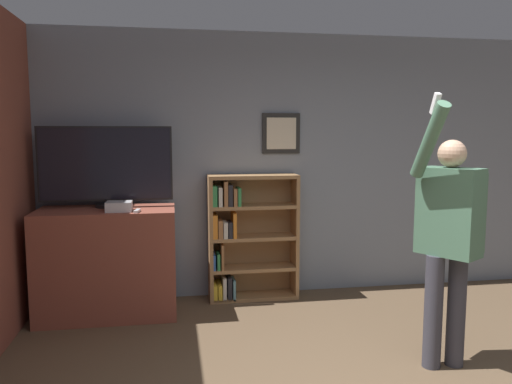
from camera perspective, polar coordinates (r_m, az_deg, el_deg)
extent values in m
cube|color=gray|center=(5.26, 4.02, 3.06)|extent=(7.10, 0.06, 2.70)
cube|color=black|center=(5.18, 2.89, 6.70)|extent=(0.39, 0.02, 0.41)
cube|color=beige|center=(5.16, 2.92, 6.70)|extent=(0.31, 0.01, 0.32)
cube|color=brown|center=(4.86, -16.58, -7.71)|extent=(1.24, 0.63, 1.00)
cylinder|color=black|center=(4.87, -16.61, -1.50)|extent=(0.22, 0.22, 0.03)
cylinder|color=black|center=(4.87, -16.63, -1.04)|extent=(0.06, 0.06, 0.05)
cube|color=black|center=(4.83, -16.77, 3.11)|extent=(1.21, 0.04, 0.69)
cube|color=black|center=(4.81, -16.81, 3.09)|extent=(1.18, 0.01, 0.66)
cube|color=silver|center=(4.59, -15.38, -1.60)|extent=(0.22, 0.19, 0.09)
cube|color=white|center=(4.50, -13.44, -2.12)|extent=(0.06, 0.14, 0.02)
cube|color=#997047|center=(5.04, -5.23, -5.33)|extent=(0.04, 0.28, 1.27)
cube|color=#997047|center=(5.17, 4.47, -5.00)|extent=(0.04, 0.28, 1.27)
cube|color=#997047|center=(5.22, -0.55, -4.88)|extent=(0.91, 0.01, 1.27)
cube|color=#997047|center=(5.25, -0.31, -11.79)|extent=(0.83, 0.28, 0.04)
cube|color=#997047|center=(5.16, -0.31, -8.63)|extent=(0.83, 0.28, 0.04)
cube|color=#997047|center=(5.09, -0.32, -5.18)|extent=(0.83, 0.28, 0.04)
cube|color=#997047|center=(5.03, -0.32, -1.64)|extent=(0.83, 0.28, 0.04)
cube|color=#997047|center=(5.00, -0.32, 1.77)|extent=(0.83, 0.28, 0.04)
cube|color=gold|center=(5.15, -4.72, -11.21)|extent=(0.04, 0.22, 0.17)
cube|color=gold|center=(5.18, -4.22, -11.14)|extent=(0.04, 0.26, 0.16)
cube|color=beige|center=(5.15, -3.69, -10.84)|extent=(0.03, 0.22, 0.23)
cube|color=#232328|center=(5.17, -3.12, -10.74)|extent=(0.04, 0.25, 0.23)
cube|color=#5B8E99|center=(5.16, -2.59, -10.95)|extent=(0.03, 0.21, 0.21)
cube|color=#2D569E|center=(5.06, -4.85, -7.86)|extent=(0.02, 0.21, 0.16)
cube|color=#338447|center=(5.05, -4.36, -7.84)|extent=(0.03, 0.20, 0.16)
cube|color=#99663D|center=(5.08, -3.94, -7.24)|extent=(0.03, 0.26, 0.25)
cube|color=orange|center=(5.00, -4.77, -3.84)|extent=(0.04, 0.25, 0.23)
cube|color=#99663D|center=(5.00, -4.17, -4.16)|extent=(0.04, 0.23, 0.18)
cube|color=beige|center=(4.99, -3.58, -4.27)|extent=(0.04, 0.21, 0.16)
cube|color=#232328|center=(5.00, -3.03, -4.27)|extent=(0.04, 0.20, 0.16)
cube|color=orange|center=(5.01, -2.56, -3.72)|extent=(0.03, 0.23, 0.25)
cube|color=#338447|center=(4.94, -4.80, -0.42)|extent=(0.04, 0.22, 0.20)
cube|color=beige|center=(4.95, -4.18, -0.48)|extent=(0.04, 0.23, 0.19)
cube|color=#99663D|center=(4.97, -3.58, -0.12)|extent=(0.04, 0.27, 0.25)
cube|color=#232328|center=(4.95, -3.05, -0.34)|extent=(0.04, 0.22, 0.21)
cube|color=#99663D|center=(4.96, -2.48, -0.55)|extent=(0.04, 0.21, 0.17)
cube|color=#338447|center=(4.96, -2.01, -0.50)|extent=(0.03, 0.20, 0.18)
cylinder|color=#383842|center=(3.90, 19.60, -12.76)|extent=(0.13, 0.13, 0.83)
cylinder|color=#383842|center=(3.98, 21.92, -12.42)|extent=(0.13, 0.13, 0.83)
cube|color=#477056|center=(3.77, 21.24, -2.11)|extent=(0.41, 0.47, 0.62)
sphere|color=tan|center=(3.73, 21.51, 4.09)|extent=(0.19, 0.19, 0.19)
cylinder|color=#477056|center=(3.89, 24.21, -2.20)|extent=(0.09, 0.09, 0.57)
cylinder|color=#477056|center=(3.51, 19.23, 5.54)|extent=(0.09, 0.40, 0.52)
cube|color=white|center=(3.46, 19.84, 9.48)|extent=(0.04, 0.09, 0.14)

